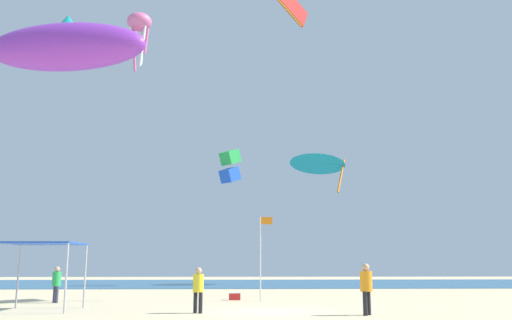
# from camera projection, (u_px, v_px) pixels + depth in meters

# --- Properties ---
(ground) EXTENTS (110.00, 110.00, 0.10)m
(ground) POSITION_uv_depth(u_px,v_px,m) (268.00, 313.00, 20.29)
(ground) COLOR beige
(ocean_strip) EXTENTS (110.00, 22.03, 0.03)m
(ocean_strip) POSITION_uv_depth(u_px,v_px,m) (248.00, 283.00, 49.22)
(ocean_strip) COLOR #28608C
(ocean_strip) RESTS_ON ground
(canopy_tent) EXTENTS (2.75, 2.63, 2.55)m
(canopy_tent) POSITION_uv_depth(u_px,v_px,m) (43.00, 247.00, 21.16)
(canopy_tent) COLOR #B2B2B7
(canopy_tent) RESTS_ON ground
(person_near_tent) EXTENTS (0.39, 0.39, 1.62)m
(person_near_tent) POSITION_uv_depth(u_px,v_px,m) (56.00, 281.00, 25.03)
(person_near_tent) COLOR #33384C
(person_near_tent) RESTS_ON ground
(person_leftmost) EXTENTS (0.38, 0.38, 1.61)m
(person_leftmost) POSITION_uv_depth(u_px,v_px,m) (198.00, 286.00, 19.83)
(person_leftmost) COLOR black
(person_leftmost) RESTS_ON ground
(person_central) EXTENTS (0.42, 0.42, 1.75)m
(person_central) POSITION_uv_depth(u_px,v_px,m) (366.00, 285.00, 19.03)
(person_central) COLOR black
(person_central) RESTS_ON ground
(banner_flag) EXTENTS (0.61, 0.06, 3.96)m
(banner_flag) POSITION_uv_depth(u_px,v_px,m) (262.00, 250.00, 26.19)
(banner_flag) COLOR silver
(banner_flag) RESTS_ON ground
(cooler_box) EXTENTS (0.57, 0.37, 0.35)m
(cooler_box) POSITION_uv_depth(u_px,v_px,m) (235.00, 296.00, 26.82)
(cooler_box) COLOR red
(cooler_box) RESTS_ON ground
(kite_octopus_pink) EXTENTS (2.62, 2.62, 5.16)m
(kite_octopus_pink) POSITION_uv_depth(u_px,v_px,m) (139.00, 25.00, 48.80)
(kite_octopus_pink) COLOR pink
(kite_parafoil_red) EXTENTS (3.35, 3.49, 2.76)m
(kite_parafoil_red) POSITION_uv_depth(u_px,v_px,m) (289.00, 3.00, 41.73)
(kite_parafoil_red) COLOR red
(kite_delta_teal) EXTENTS (6.64, 6.67, 4.16)m
(kite_delta_teal) POSITION_uv_depth(u_px,v_px,m) (318.00, 160.00, 48.63)
(kite_delta_teal) COLOR teal
(kite_box_green) EXTENTS (1.96, 1.95, 2.95)m
(kite_box_green) POSITION_uv_depth(u_px,v_px,m) (230.00, 166.00, 45.94)
(kite_box_green) COLOR green
(kite_inflatable_purple) EXTENTS (8.66, 3.88, 3.05)m
(kite_inflatable_purple) POSITION_uv_depth(u_px,v_px,m) (66.00, 47.00, 27.91)
(kite_inflatable_purple) COLOR purple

